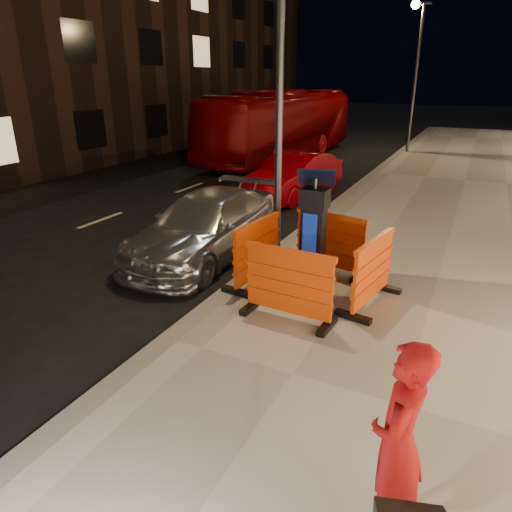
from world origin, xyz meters
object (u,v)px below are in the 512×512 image
at_px(barrier_kerbside, 257,252).
at_px(barrier_bldgside, 373,272).
at_px(barrier_back, 330,243).
at_px(car_red, 293,197).
at_px(car_silver, 207,255).
at_px(man, 398,442).
at_px(barrier_front, 289,285).
at_px(bus_doubledecker, 281,158).
at_px(parking_kiosk, 313,236).

relative_size(barrier_kerbside, barrier_bldgside, 1.00).
relative_size(barrier_back, car_red, 0.35).
relative_size(car_silver, car_red, 1.09).
relative_size(barrier_back, barrier_bldgside, 1.00).
relative_size(car_silver, man, 2.63).
distance_m(barrier_back, barrier_bldgside, 1.34).
bearing_deg(car_silver, man, -46.81).
xyz_separation_m(barrier_kerbside, car_red, (-1.78, 6.18, -0.68)).
bearing_deg(man, barrier_bldgside, -161.46).
distance_m(barrier_front, man, 3.27).
relative_size(barrier_front, bus_doubledecker, 0.13).
bearing_deg(car_silver, barrier_front, -38.12).
bearing_deg(car_red, bus_doubledecker, 124.49).
xyz_separation_m(barrier_back, car_red, (-2.73, 5.23, -0.68)).
height_order(parking_kiosk, bus_doubledecker, parking_kiosk).
relative_size(barrier_kerbside, man, 0.84).
relative_size(parking_kiosk, man, 1.17).
distance_m(barrier_kerbside, barrier_bldgside, 1.90).
xyz_separation_m(parking_kiosk, barrier_kerbside, (-0.95, 0.00, -0.42)).
height_order(parking_kiosk, car_silver, parking_kiosk).
distance_m(barrier_front, car_silver, 3.26).
height_order(car_silver, bus_doubledecker, bus_doubledecker).
xyz_separation_m(parking_kiosk, barrier_back, (0.00, 0.95, -0.42)).
bearing_deg(parking_kiosk, car_silver, 167.25).
height_order(barrier_front, bus_doubledecker, bus_doubledecker).
relative_size(parking_kiosk, barrier_front, 1.40).
xyz_separation_m(barrier_back, car_silver, (-2.55, 0.03, -0.68)).
height_order(parking_kiosk, car_red, parking_kiosk).
relative_size(barrier_kerbside, bus_doubledecker, 0.13).
distance_m(car_silver, bus_doubledecker, 11.90).
xyz_separation_m(barrier_bldgside, man, (0.95, -3.60, 0.28)).
height_order(parking_kiosk, barrier_kerbside, parking_kiosk).
relative_size(parking_kiosk, barrier_bldgside, 1.40).
height_order(barrier_front, barrier_bldgside, same).
relative_size(barrier_kerbside, car_silver, 0.32).
bearing_deg(parking_kiosk, man, -53.91).
height_order(barrier_front, man, man).
bearing_deg(parking_kiosk, bus_doubledecker, 123.21).
bearing_deg(barrier_back, barrier_front, -78.79).
bearing_deg(car_silver, car_red, 91.00).
bearing_deg(barrier_front, parking_kiosk, 93.21).
bearing_deg(barrier_bldgside, barrier_back, 55.21).
bearing_deg(barrier_bldgside, car_silver, 84.62).
relative_size(barrier_kerbside, car_red, 0.35).
distance_m(barrier_front, bus_doubledecker, 14.60).
height_order(barrier_front, car_silver, barrier_front).
height_order(barrier_kerbside, car_silver, barrier_kerbside).
relative_size(parking_kiosk, barrier_back, 1.40).
xyz_separation_m(parking_kiosk, man, (1.90, -3.60, -0.14)).
relative_size(barrier_front, car_silver, 0.32).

